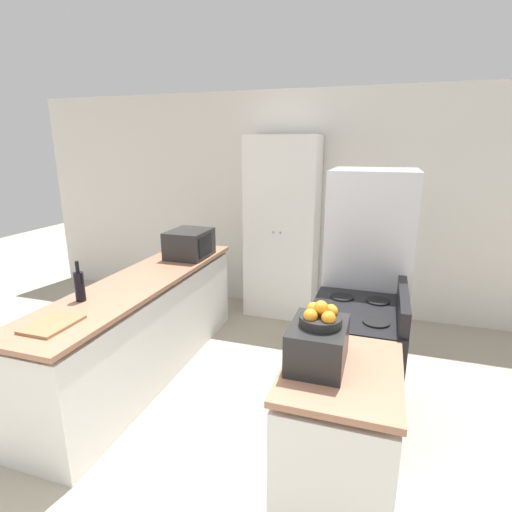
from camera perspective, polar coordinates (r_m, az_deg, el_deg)
The scene contains 11 objects.
wall_back at distance 4.88m, azimuth 5.57°, elevation 7.41°, with size 7.00×0.06×2.60m.
counter_left at distance 3.71m, azimuth -15.71°, elevation -9.90°, with size 0.60×2.57×0.89m.
counter_right at distance 2.43m, azimuth 11.52°, elevation -24.70°, with size 0.60×0.77×0.89m.
pantry_cabinet at distance 4.67m, azimuth 3.76°, elevation 3.95°, with size 0.82×0.49×2.10m.
stove at distance 3.07m, azimuth 13.78°, elevation -14.91°, with size 0.66×0.79×1.05m.
refrigerator at distance 3.62m, azimuth 15.62°, elevation -2.51°, with size 0.72×0.72×1.80m.
microwave at distance 4.09m, azimuth -9.48°, elevation 1.75°, with size 0.39×0.45×0.27m.
wine_bottle at distance 3.17m, azimuth -23.90°, elevation -3.91°, with size 0.07×0.07×0.30m.
toaster_oven at distance 2.12m, azimuth 8.79°, elevation -12.36°, with size 0.29×0.38×0.22m.
fruit_bowl at distance 2.05m, azimuth 9.23°, elevation -8.60°, with size 0.21×0.21×0.13m.
cutting_board at distance 2.85m, azimuth -27.09°, elevation -8.69°, with size 0.25×0.33×0.02m.
Camera 1 is at (1.04, -1.37, 1.99)m, focal length 28.00 mm.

